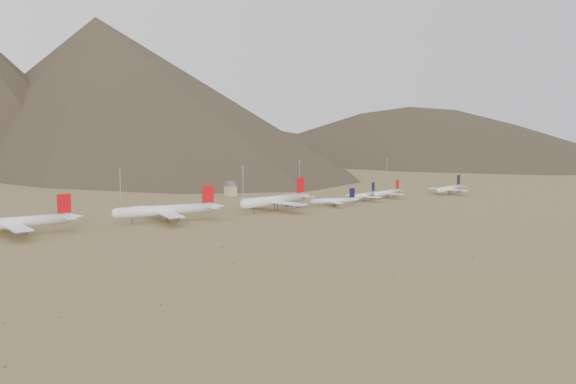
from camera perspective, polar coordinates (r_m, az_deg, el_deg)
ground at (r=411.30m, az=-0.62°, el=-2.17°), size 3000.00×3000.00×0.00m
widebody_west at (r=368.82m, az=-23.15°, el=-2.51°), size 69.35×53.17×20.59m
widebody_centre at (r=394.30m, az=-10.77°, el=-1.58°), size 70.15×54.50×20.91m
widebody_east at (r=438.05m, az=-1.16°, el=-0.72°), size 68.72×54.15×20.81m
narrowbody_a at (r=462.52m, az=4.16°, el=-0.76°), size 37.09×27.53×12.61m
narrowbody_b at (r=495.60m, az=6.80°, el=-0.30°), size 38.82×29.06×13.44m
narrowbody_c at (r=519.21m, az=8.87°, el=-0.04°), size 40.10×29.67×13.57m
narrowbody_d at (r=555.26m, az=14.19°, el=0.31°), size 45.53×33.76×15.46m
control_tower at (r=527.93m, az=-5.14°, el=0.21°), size 8.00×8.00×12.00m
mast_west at (r=493.60m, az=-14.70°, el=0.67°), size 2.00×0.60×25.70m
mast_centre at (r=513.29m, az=-4.03°, el=1.05°), size 2.00×0.60×25.70m
mast_east at (r=588.74m, az=1.01°, el=1.71°), size 2.00×0.60×25.70m
mast_far_east at (r=626.92m, az=8.77°, el=1.90°), size 2.00×0.60×25.70m
desert_scrub at (r=340.25m, az=7.81°, el=-3.91°), size 425.60×172.38×0.83m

